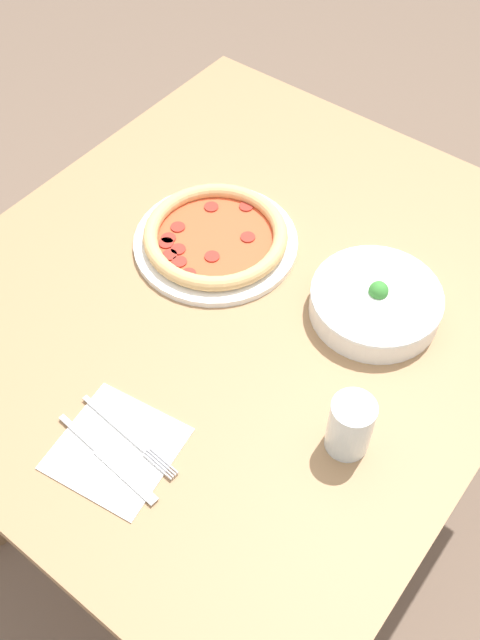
% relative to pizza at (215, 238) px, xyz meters
% --- Properties ---
extents(ground_plane, '(8.00, 8.00, 0.00)m').
position_rel_pizza_xyz_m(ground_plane, '(0.05, 0.10, -0.79)').
color(ground_plane, brown).
extents(dining_table, '(1.06, 0.93, 0.78)m').
position_rel_pizza_xyz_m(dining_table, '(0.05, 0.10, -0.14)').
color(dining_table, '#99724C').
rests_on(dining_table, ground_plane).
extents(pizza, '(0.29, 0.29, 0.04)m').
position_rel_pizza_xyz_m(pizza, '(0.00, 0.00, 0.00)').
color(pizza, white).
rests_on(pizza, dining_table).
extents(bowl, '(0.21, 0.21, 0.07)m').
position_rel_pizza_xyz_m(bowl, '(-0.04, 0.30, 0.01)').
color(bowl, white).
rests_on(bowl, dining_table).
extents(napkin, '(0.18, 0.18, 0.00)m').
position_rel_pizza_xyz_m(napkin, '(0.40, 0.14, -0.02)').
color(napkin, white).
rests_on(napkin, dining_table).
extents(fork, '(0.03, 0.19, 0.00)m').
position_rel_pizza_xyz_m(fork, '(0.38, 0.14, -0.01)').
color(fork, silver).
rests_on(fork, napkin).
extents(knife, '(0.03, 0.20, 0.01)m').
position_rel_pizza_xyz_m(knife, '(0.42, 0.13, -0.01)').
color(knife, silver).
rests_on(knife, napkin).
extents(glass, '(0.06, 0.06, 0.10)m').
position_rel_pizza_xyz_m(glass, '(0.19, 0.40, 0.03)').
color(glass, silver).
rests_on(glass, dining_table).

